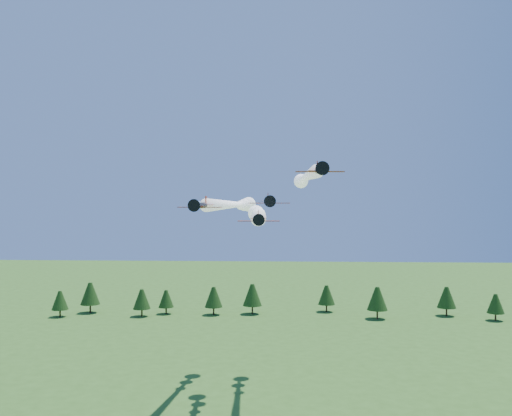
{
  "coord_description": "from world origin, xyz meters",
  "views": [
    {
      "loc": [
        3.57,
        -100.25,
        41.97
      ],
      "look_at": [
        -1.76,
        0.0,
        40.87
      ],
      "focal_mm": 40.0,
      "sensor_mm": 36.0,
      "label": 1
    }
  ],
  "objects_px": {
    "plane_lead": "(258,215)",
    "plane_slot": "(269,201)",
    "plane_right": "(306,177)",
    "plane_left": "(234,205)"
  },
  "relations": [
    {
      "from": "plane_lead",
      "to": "plane_slot",
      "type": "distance_m",
      "value": 8.2
    },
    {
      "from": "plane_left",
      "to": "plane_right",
      "type": "relative_size",
      "value": 0.95
    },
    {
      "from": "plane_right",
      "to": "plane_left",
      "type": "bearing_deg",
      "value": 174.24
    },
    {
      "from": "plane_lead",
      "to": "plane_right",
      "type": "relative_size",
      "value": 0.88
    },
    {
      "from": "plane_lead",
      "to": "plane_slot",
      "type": "relative_size",
      "value": 5.5
    },
    {
      "from": "plane_right",
      "to": "plane_slot",
      "type": "bearing_deg",
      "value": -113.9
    },
    {
      "from": "plane_lead",
      "to": "plane_slot",
      "type": "xyz_separation_m",
      "value": [
        2.54,
        -7.26,
        2.83
      ]
    },
    {
      "from": "plane_lead",
      "to": "plane_right",
      "type": "bearing_deg",
      "value": 47.76
    },
    {
      "from": "plane_lead",
      "to": "plane_slot",
      "type": "height_order",
      "value": "plane_slot"
    },
    {
      "from": "plane_lead",
      "to": "plane_left",
      "type": "bearing_deg",
      "value": 111.34
    }
  ]
}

